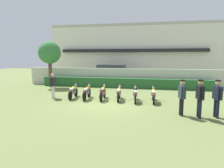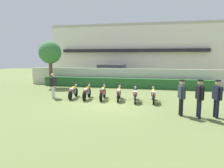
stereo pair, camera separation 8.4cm
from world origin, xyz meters
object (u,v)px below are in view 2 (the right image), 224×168
Objects in this scene: inspector_person at (53,84)px; motorcycle_in_row_0 at (73,92)px; motorcycle_in_row_3 at (119,93)px; motorcycle_in_row_4 at (135,94)px; officer_2 at (217,96)px; officer_1 at (200,95)px; motorcycle_in_row_2 at (103,93)px; officer_0 at (181,95)px; tree_near_inspector at (50,53)px; parked_car at (113,74)px; motorcycle_in_row_1 at (87,92)px; motorcycle_in_row_5 at (153,95)px.

motorcycle_in_row_0 is at bearing 11.04° from inspector_person.
motorcycle_in_row_3 is 0.98× the size of motorcycle_in_row_4.
motorcycle_in_row_3 is 5.61m from officer_2.
officer_1 reaches higher than motorcycle_in_row_4.
officer_0 reaches higher than motorcycle_in_row_2.
officer_2 is (11.90, -6.93, -2.01)m from tree_near_inspector.
inspector_person is 8.13m from officer_0.
motorcycle_in_row_0 is 8.43m from officer_2.
motorcycle_in_row_2 is (5.95, -4.30, -2.57)m from tree_near_inspector.
parked_car is at bearing 2.73° from motorcycle_in_row_2.
tree_near_inspector reaches higher than motorcycle_in_row_3.
tree_near_inspector is 2.26× the size of motorcycle_in_row_3.
motorcycle_in_row_4 is at bearing -95.73° from motorcycle_in_row_1.
motorcycle_in_row_1 is 1.11× the size of inspector_person.
motorcycle_in_row_4 is at bearing -45.51° from officer_2.
motorcycle_in_row_5 is 3.84m from officer_2.
inspector_person is (-5.39, -0.09, 0.52)m from motorcycle_in_row_4.
parked_car is 12.91m from officer_1.
motorcycle_in_row_4 is 1.07× the size of officer_1.
officer_0 is (5.56, -11.09, 0.06)m from parked_car.
parked_car is 8.56m from motorcycle_in_row_2.
tree_near_inspector is 2.38× the size of officer_2.
parked_car reaches higher than motorcycle_in_row_1.
parked_car is 2.73× the size of officer_2.
parked_car is 12.41m from officer_0.
motorcycle_in_row_5 is 3.45m from officer_1.
inspector_person is at bearing 89.14° from motorcycle_in_row_5.
tree_near_inspector is (-4.84, -4.17, 2.08)m from parked_car.
motorcycle_in_row_3 is (2.09, 0.08, -0.00)m from motorcycle_in_row_1.
officer_1 is (2.03, -2.73, 0.58)m from motorcycle_in_row_5.
motorcycle_in_row_0 is 7.78m from officer_1.
parked_car reaches higher than motorcycle_in_row_2.
officer_2 reaches higher than motorcycle_in_row_5.
officer_2 is (1.50, -0.01, 0.02)m from officer_0.
motorcycle_in_row_4 is at bearing -97.01° from motorcycle_in_row_0.
motorcycle_in_row_4 reaches higher than motorcycle_in_row_0.
inspector_person is 8.89m from officer_1.
motorcycle_in_row_2 reaches higher than motorcycle_in_row_3.
parked_car is at bearing 75.75° from inspector_person.
officer_1 is (5.20, -2.79, 0.58)m from motorcycle_in_row_2.
officer_1 is (0.75, -0.17, 0.03)m from officer_0.
motorcycle_in_row_2 is at bearing -95.64° from motorcycle_in_row_0.
motorcycle_in_row_3 reaches higher than motorcycle_in_row_5.
officer_0 is 1.50m from officer_2.
officer_2 is (9.27, -2.42, 0.05)m from inspector_person.
officer_1 is at bearing 157.37° from officer_0.
tree_near_inspector is at bearing 44.16° from motorcycle_in_row_1.
tree_near_inspector is at bearing 55.67° from motorcycle_in_row_4.
officer_2 is (4.91, -2.67, 0.57)m from motorcycle_in_row_3.
parked_car is 8.50m from motorcycle_in_row_0.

